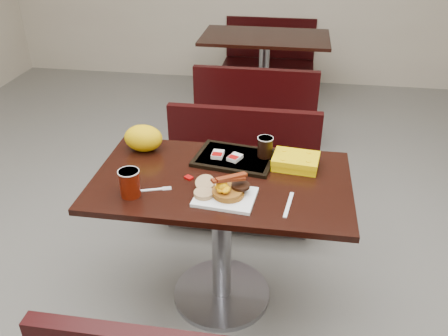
% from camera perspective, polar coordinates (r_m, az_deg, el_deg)
% --- Properties ---
extents(floor, '(6.00, 7.00, 0.01)m').
position_cam_1_polar(floor, '(2.66, -0.26, -15.16)').
color(floor, gray).
rests_on(floor, ground).
extents(table_near, '(1.20, 0.70, 0.75)m').
position_cam_1_polar(table_near, '(2.41, -0.28, -8.89)').
color(table_near, black).
rests_on(table_near, floor).
extents(bench_near_n, '(1.00, 0.46, 0.72)m').
position_cam_1_polar(bench_near_n, '(2.99, 1.84, -0.72)').
color(bench_near_n, black).
rests_on(bench_near_n, floor).
extents(table_far, '(1.20, 0.70, 0.75)m').
position_cam_1_polar(table_far, '(4.71, 4.83, 11.28)').
color(table_far, black).
rests_on(table_far, floor).
extents(bench_far_s, '(1.00, 0.46, 0.72)m').
position_cam_1_polar(bench_far_s, '(4.06, 4.01, 7.93)').
color(bench_far_s, black).
rests_on(bench_far_s, floor).
extents(bench_far_n, '(1.00, 0.46, 0.72)m').
position_cam_1_polar(bench_far_n, '(5.38, 5.45, 13.51)').
color(bench_far_n, black).
rests_on(bench_far_n, floor).
extents(platter, '(0.28, 0.23, 0.02)m').
position_cam_1_polar(platter, '(2.05, 0.15, -3.53)').
color(platter, white).
rests_on(platter, table_near).
extents(pancake_stack, '(0.17, 0.17, 0.03)m').
position_cam_1_polar(pancake_stack, '(2.04, 0.58, -2.97)').
color(pancake_stack, '#8E5617').
rests_on(pancake_stack, platter).
extents(sausage_patty, '(0.10, 0.10, 0.01)m').
position_cam_1_polar(sausage_patty, '(2.05, 2.04, -2.16)').
color(sausage_patty, black).
rests_on(sausage_patty, pancake_stack).
extents(scrambled_eggs, '(0.10, 0.09, 0.05)m').
position_cam_1_polar(scrambled_eggs, '(2.01, -0.22, -2.28)').
color(scrambled_eggs, '#FFBF05').
rests_on(scrambled_eggs, pancake_stack).
extents(bacon_strips, '(0.17, 0.14, 0.01)m').
position_cam_1_polar(bacon_strips, '(2.01, 0.53, -1.33)').
color(bacon_strips, '#460F05').
rests_on(bacon_strips, scrambled_eggs).
extents(muffin_bottom, '(0.10, 0.10, 0.02)m').
position_cam_1_polar(muffin_bottom, '(2.04, -2.48, -3.12)').
color(muffin_bottom, '#A97F59').
rests_on(muffin_bottom, platter).
extents(muffin_top, '(0.10, 0.10, 0.05)m').
position_cam_1_polar(muffin_top, '(2.09, -2.31, -1.86)').
color(muffin_top, '#A97F59').
rests_on(muffin_top, platter).
extents(coffee_cup_near, '(0.09, 0.09, 0.12)m').
position_cam_1_polar(coffee_cup_near, '(2.08, -11.38, -1.83)').
color(coffee_cup_near, maroon).
rests_on(coffee_cup_near, table_near).
extents(fork, '(0.14, 0.07, 0.00)m').
position_cam_1_polar(fork, '(2.13, -8.88, -2.63)').
color(fork, white).
rests_on(fork, table_near).
extents(knife, '(0.04, 0.19, 0.00)m').
position_cam_1_polar(knife, '(2.03, 7.85, -4.43)').
color(knife, white).
rests_on(knife, table_near).
extents(condiment_syrup, '(0.04, 0.03, 0.01)m').
position_cam_1_polar(condiment_syrup, '(2.29, -1.97, 0.26)').
color(condiment_syrup, '#B65E07').
rests_on(condiment_syrup, table_near).
extents(condiment_ketchup, '(0.05, 0.04, 0.01)m').
position_cam_1_polar(condiment_ketchup, '(2.20, -4.30, -1.18)').
color(condiment_ketchup, '#8C0504').
rests_on(condiment_ketchup, table_near).
extents(tray, '(0.42, 0.33, 0.02)m').
position_cam_1_polar(tray, '(2.35, 1.32, 1.21)').
color(tray, black).
rests_on(tray, table_near).
extents(hashbrown_sleeve_left, '(0.06, 0.08, 0.02)m').
position_cam_1_polar(hashbrown_sleeve_left, '(2.34, -0.76, 1.66)').
color(hashbrown_sleeve_left, silver).
rests_on(hashbrown_sleeve_left, tray).
extents(hashbrown_sleeve_right, '(0.08, 0.09, 0.02)m').
position_cam_1_polar(hashbrown_sleeve_right, '(2.31, 1.33, 1.27)').
color(hashbrown_sleeve_right, silver).
rests_on(hashbrown_sleeve_right, tray).
extents(coffee_cup_far, '(0.08, 0.08, 0.10)m').
position_cam_1_polar(coffee_cup_far, '(2.33, 5.01, 2.55)').
color(coffee_cup_far, black).
rests_on(coffee_cup_far, tray).
extents(clamshell, '(0.24, 0.19, 0.06)m').
position_cam_1_polar(clamshell, '(2.30, 8.69, 0.80)').
color(clamshell, '#F0C304').
rests_on(clamshell, table_near).
extents(paper_bag, '(0.21, 0.16, 0.14)m').
position_cam_1_polar(paper_bag, '(2.45, -9.76, 3.60)').
color(paper_bag, yellow).
rests_on(paper_bag, table_near).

